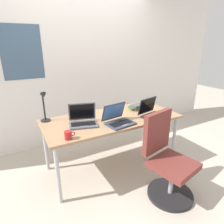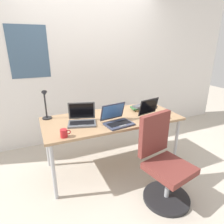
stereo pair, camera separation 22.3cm
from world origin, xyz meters
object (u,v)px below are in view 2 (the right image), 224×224
(pill_bottle, at_px, (85,111))
(office_chair, at_px, (164,166))
(coffee_mug, at_px, (64,133))
(cell_phone, at_px, (155,107))
(computer_mouse, at_px, (109,111))
(book_stack, at_px, (139,108))
(laptop_center, at_px, (153,114))
(laptop_near_lamp, at_px, (82,119))
(desk_lamp, at_px, (46,105))
(laptop_far_corner, at_px, (117,120))

(pill_bottle, height_order, office_chair, office_chair)
(coffee_mug, bearing_deg, cell_phone, 16.79)
(computer_mouse, distance_m, pill_bottle, 0.34)
(cell_phone, relative_size, pill_bottle, 1.72)
(book_stack, bearing_deg, coffee_mug, -159.62)
(laptop_center, distance_m, office_chair, 0.71)
(coffee_mug, bearing_deg, laptop_near_lamp, 46.97)
(pill_bottle, bearing_deg, desk_lamp, 179.88)
(cell_phone, bearing_deg, laptop_near_lamp, -130.43)
(book_stack, bearing_deg, laptop_far_corner, -146.85)
(cell_phone, xyz_separation_m, office_chair, (-0.49, -0.90, -0.35))
(computer_mouse, height_order, book_stack, book_stack)
(laptop_far_corner, relative_size, cell_phone, 2.73)
(laptop_far_corner, height_order, coffee_mug, laptop_far_corner)
(desk_lamp, distance_m, cell_phone, 1.59)
(laptop_center, distance_m, coffee_mug, 1.20)
(desk_lamp, xyz_separation_m, computer_mouse, (0.84, -0.05, -0.18))
(laptop_far_corner, xyz_separation_m, coffee_mug, (-0.66, -0.10, -0.00))
(cell_phone, xyz_separation_m, pill_bottle, (-1.07, 0.15, 0.04))
(cell_phone, xyz_separation_m, coffee_mug, (-1.46, -0.44, 0.04))
(laptop_center, height_order, book_stack, laptop_center)
(laptop_near_lamp, distance_m, book_stack, 0.91)
(laptop_center, relative_size, laptop_far_corner, 1.02)
(coffee_mug, bearing_deg, book_stack, 20.38)
(cell_phone, distance_m, book_stack, 0.29)
(laptop_center, distance_m, computer_mouse, 0.64)
(laptop_near_lamp, distance_m, laptop_far_corner, 0.43)
(desk_lamp, height_order, laptop_near_lamp, desk_lamp)
(laptop_center, xyz_separation_m, laptop_far_corner, (-0.53, 0.01, -0.00))
(coffee_mug, bearing_deg, computer_mouse, 36.22)
(laptop_center, bearing_deg, pill_bottle, 148.40)
(book_stack, height_order, coffee_mug, coffee_mug)
(laptop_near_lamp, xyz_separation_m, coffee_mug, (-0.27, -0.29, -0.00))
(office_chair, bearing_deg, cell_phone, 61.60)
(laptop_far_corner, distance_m, cell_phone, 0.87)
(desk_lamp, distance_m, computer_mouse, 0.86)
(laptop_near_lamp, height_order, pill_bottle, laptop_near_lamp)
(computer_mouse, bearing_deg, book_stack, -40.95)
(laptop_far_corner, bearing_deg, pill_bottle, 118.91)
(computer_mouse, height_order, cell_phone, computer_mouse)
(book_stack, xyz_separation_m, office_chair, (-0.20, -0.90, -0.38))
(laptop_center, height_order, laptop_far_corner, laptop_center)
(laptop_far_corner, relative_size, pill_bottle, 4.70)
(laptop_center, xyz_separation_m, office_chair, (-0.22, -0.56, -0.39))
(laptop_center, xyz_separation_m, laptop_near_lamp, (-0.92, 0.19, 0.00))
(desk_lamp, relative_size, cell_phone, 2.94)
(laptop_far_corner, height_order, book_stack, laptop_far_corner)
(pill_bottle, xyz_separation_m, coffee_mug, (-0.40, -0.59, 0.00))
(desk_lamp, bearing_deg, laptop_near_lamp, -37.71)
(computer_mouse, height_order, office_chair, office_chair)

